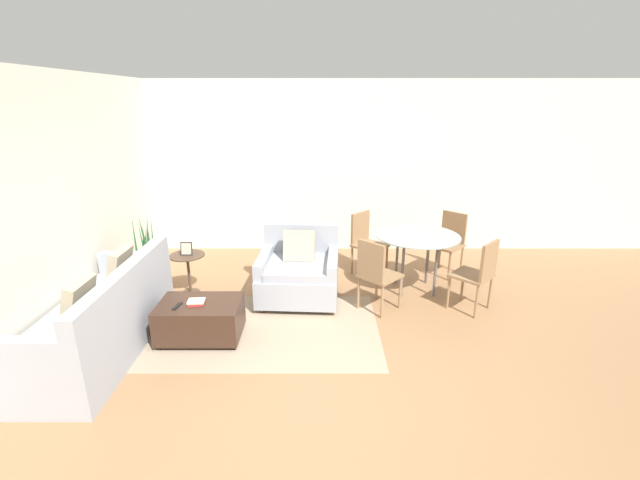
% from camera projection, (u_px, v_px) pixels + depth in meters
% --- Properties ---
extents(ground_plane, '(20.00, 20.00, 0.00)m').
position_uv_depth(ground_plane, '(324.00, 386.00, 3.84)').
color(ground_plane, '#936B47').
extents(wall_back, '(12.00, 0.06, 2.75)m').
position_uv_depth(wall_back, '(322.00, 168.00, 6.96)').
color(wall_back, silver).
rests_on(wall_back, ground_plane).
extents(wall_left, '(0.06, 12.00, 2.75)m').
position_uv_depth(wall_left, '(78.00, 199.00, 4.83)').
color(wall_left, silver).
rests_on(wall_left, ground_plane).
extents(area_rug, '(2.85, 1.65, 0.01)m').
position_uv_depth(area_rug, '(251.00, 329.00, 4.79)').
color(area_rug, gray).
rests_on(area_rug, ground_plane).
extents(couch, '(0.85, 2.05, 0.94)m').
position_uv_depth(couch, '(101.00, 323.00, 4.29)').
color(couch, '#999EA8').
rests_on(couch, ground_plane).
extents(armchair, '(1.04, 1.00, 0.89)m').
position_uv_depth(armchair, '(299.00, 273.00, 5.46)').
color(armchair, '#999EA8').
rests_on(armchair, ground_plane).
extents(ottoman, '(0.86, 0.57, 0.41)m').
position_uv_depth(ottoman, '(200.00, 319.00, 4.56)').
color(ottoman, '#382319').
rests_on(ottoman, ground_plane).
extents(book_stack, '(0.18, 0.20, 0.04)m').
position_uv_depth(book_stack, '(196.00, 302.00, 4.49)').
color(book_stack, '#B72D28').
rests_on(book_stack, ottoman).
extents(tv_remote_primary, '(0.07, 0.17, 0.01)m').
position_uv_depth(tv_remote_primary, '(177.00, 306.00, 4.42)').
color(tv_remote_primary, black).
rests_on(tv_remote_primary, ottoman).
extents(potted_plant, '(0.42, 0.42, 1.11)m').
position_uv_depth(potted_plant, '(149.00, 274.00, 5.68)').
color(potted_plant, maroon).
rests_on(potted_plant, ground_plane).
extents(side_table, '(0.45, 0.45, 0.54)m').
position_uv_depth(side_table, '(188.00, 266.00, 5.55)').
color(side_table, '#4C3828').
rests_on(side_table, ground_plane).
extents(picture_frame, '(0.15, 0.07, 0.17)m').
position_uv_depth(picture_frame, '(186.00, 249.00, 5.48)').
color(picture_frame, black).
rests_on(picture_frame, side_table).
extents(dining_table, '(1.09, 1.09, 0.77)m').
position_uv_depth(dining_table, '(417.00, 242.00, 5.58)').
color(dining_table, '#8C9E99').
rests_on(dining_table, ground_plane).
extents(dining_chair_near_left, '(0.59, 0.59, 0.90)m').
position_uv_depth(dining_chair_near_left, '(375.00, 271.00, 5.05)').
color(dining_chair_near_left, '#93704C').
rests_on(dining_chair_near_left, ground_plane).
extents(dining_chair_near_right, '(0.59, 0.59, 0.90)m').
position_uv_depth(dining_chair_near_right, '(479.00, 271.00, 5.05)').
color(dining_chair_near_right, '#93704C').
rests_on(dining_chair_near_right, ground_plane).
extents(dining_chair_far_left, '(0.59, 0.59, 0.90)m').
position_uv_depth(dining_chair_far_left, '(365.00, 239.00, 6.21)').
color(dining_chair_far_left, '#93704C').
rests_on(dining_chair_far_left, ground_plane).
extents(dining_chair_far_right, '(0.59, 0.59, 0.90)m').
position_uv_depth(dining_chair_far_right, '(449.00, 239.00, 6.22)').
color(dining_chair_far_right, '#93704C').
rests_on(dining_chair_far_right, ground_plane).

